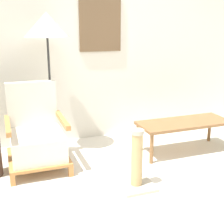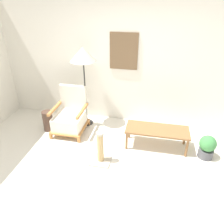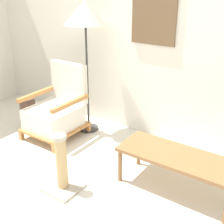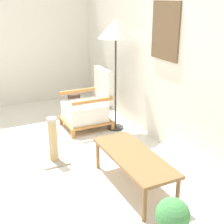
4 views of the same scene
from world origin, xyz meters
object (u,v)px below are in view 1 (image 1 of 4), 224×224
(floor_lamp, at_px, (47,29))
(coffee_table, at_px, (184,125))
(armchair, at_px, (36,138))
(scratching_post, at_px, (137,167))

(floor_lamp, height_order, coffee_table, floor_lamp)
(armchair, distance_m, floor_lamp, 1.23)
(armchair, xyz_separation_m, coffee_table, (1.76, -0.19, 0.01))
(floor_lamp, relative_size, scratching_post, 2.81)
(armchair, height_order, floor_lamp, floor_lamp)
(coffee_table, bearing_deg, scratching_post, -145.83)
(coffee_table, height_order, scratching_post, scratching_post)
(floor_lamp, bearing_deg, scratching_post, -62.30)
(armchair, distance_m, coffee_table, 1.77)
(armchair, xyz_separation_m, floor_lamp, (0.23, 0.36, 1.16))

